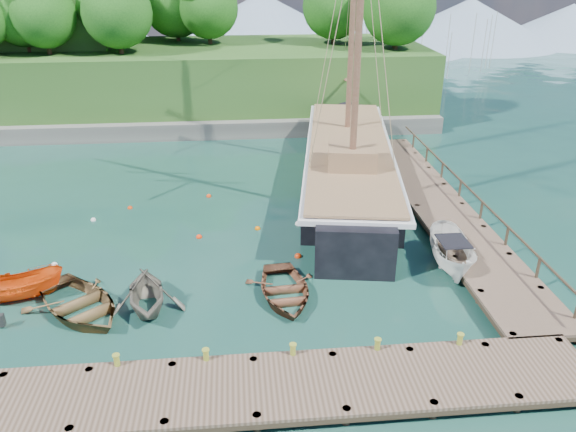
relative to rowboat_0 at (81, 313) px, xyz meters
name	(u,v)px	position (x,y,z in m)	size (l,w,h in m)	color
ground	(235,292)	(6.28, 0.92, 0.00)	(160.00, 160.00, 0.00)	#153D31
dock_near	(297,386)	(8.28, -5.58, 0.43)	(20.00, 3.20, 1.10)	#4B382A
dock_east	(439,207)	(17.78, 7.92, 0.43)	(3.20, 24.00, 1.10)	#4B382A
bollard_0	(120,379)	(2.28, -4.18, 0.00)	(0.26, 0.26, 0.45)	olive
bollard_1	(207,373)	(5.28, -4.18, 0.00)	(0.26, 0.26, 0.45)	olive
bollard_2	(293,368)	(8.28, -4.18, 0.00)	(0.26, 0.26, 0.45)	olive
bollard_3	(376,363)	(11.28, -4.18, 0.00)	(0.26, 0.26, 0.45)	olive
bollard_4	(457,357)	(14.28, -4.18, 0.00)	(0.26, 0.26, 0.45)	olive
rowboat_0	(81,313)	(0.00, 0.00, 0.00)	(3.56, 4.98, 1.03)	brown
rowboat_1	(148,309)	(2.70, 0.01, 0.00)	(3.11, 3.61, 1.90)	#696457
rowboat_2	(284,297)	(8.39, 0.34, 0.00)	(3.08, 4.31, 0.89)	brown
motorboat_orange	(22,299)	(-2.71, 1.26, 0.00)	(1.35, 3.60, 1.39)	#E44A0C
cabin_boat_white	(450,268)	(16.28, 2.03, 0.00)	(1.74, 4.62, 1.78)	white
schooner	(348,170)	(13.42, 12.27, 1.16)	(8.51, 28.29, 20.97)	black
mooring_buoy_0	(54,265)	(-2.14, 4.03, 0.00)	(0.30, 0.30, 0.30)	white
mooring_buoy_1	(199,238)	(4.50, 6.27, 0.00)	(0.31, 0.31, 0.31)	#F82D06
mooring_buoy_2	(258,229)	(7.54, 6.96, 0.00)	(0.30, 0.30, 0.30)	#E96600
mooring_buoy_3	(298,224)	(9.77, 7.31, 0.00)	(0.36, 0.36, 0.36)	white
mooring_buoy_4	(130,208)	(0.36, 10.34, 0.00)	(0.28, 0.28, 0.28)	red
mooring_buoy_5	(209,197)	(4.82, 11.63, 0.00)	(0.30, 0.30, 0.30)	red
mooring_buoy_6	(93,220)	(-1.38, 8.89, 0.00)	(0.28, 0.28, 0.28)	white
mooring_buoy_7	(298,257)	(9.36, 3.76, 0.00)	(0.35, 0.35, 0.35)	red
headland	(81,51)	(-6.60, 32.28, 5.54)	(51.00, 19.31, 12.90)	#474744
distant_ridge	(257,18)	(10.58, 70.92, 4.35)	(117.00, 40.00, 10.00)	#728CA5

